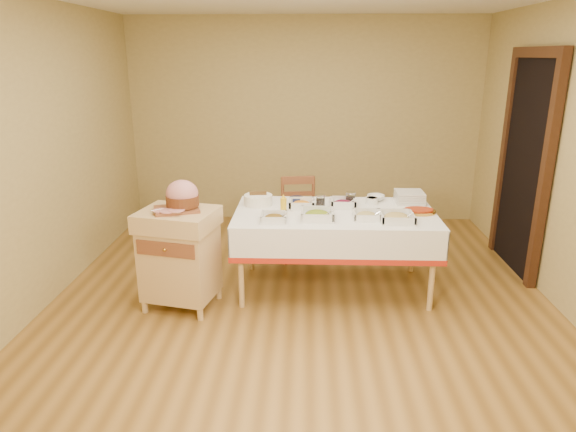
{
  "coord_description": "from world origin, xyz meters",
  "views": [
    {
      "loc": [
        0.04,
        -4.19,
        2.13
      ],
      "look_at": [
        -0.12,
        0.2,
        0.74
      ],
      "focal_mm": 32.0,
      "sensor_mm": 36.0,
      "label": 1
    }
  ],
  "objects_px": {
    "dining_chair": "(299,218)",
    "plate_stack": "(409,197)",
    "butcher_cart": "(180,253)",
    "brass_platter": "(419,211)",
    "dining_table": "(334,228)",
    "preserve_jar_left": "(321,201)",
    "bread_basket": "(258,200)",
    "preserve_jar_right": "(350,199)",
    "ham_on_board": "(181,197)",
    "mustard_bottle": "(283,205)"
  },
  "relations": [
    {
      "from": "bread_basket",
      "to": "plate_stack",
      "type": "distance_m",
      "value": 1.46
    },
    {
      "from": "preserve_jar_right",
      "to": "plate_stack",
      "type": "xyz_separation_m",
      "value": [
        0.57,
        0.09,
        0.0
      ]
    },
    {
      "from": "preserve_jar_left",
      "to": "butcher_cart",
      "type": "bearing_deg",
      "value": -154.5
    },
    {
      "from": "dining_table",
      "to": "preserve_jar_right",
      "type": "distance_m",
      "value": 0.36
    },
    {
      "from": "preserve_jar_right",
      "to": "brass_platter",
      "type": "xyz_separation_m",
      "value": [
        0.6,
        -0.25,
        -0.04
      ]
    },
    {
      "from": "dining_table",
      "to": "butcher_cart",
      "type": "distance_m",
      "value": 1.41
    },
    {
      "from": "dining_chair",
      "to": "brass_platter",
      "type": "height_order",
      "value": "dining_chair"
    },
    {
      "from": "bread_basket",
      "to": "preserve_jar_left",
      "type": "bearing_deg",
      "value": -2.3
    },
    {
      "from": "dining_table",
      "to": "bread_basket",
      "type": "distance_m",
      "value": 0.78
    },
    {
      "from": "dining_table",
      "to": "brass_platter",
      "type": "relative_size",
      "value": 5.98
    },
    {
      "from": "dining_chair",
      "to": "plate_stack",
      "type": "bearing_deg",
      "value": -23.17
    },
    {
      "from": "dining_table",
      "to": "brass_platter",
      "type": "distance_m",
      "value": 0.78
    },
    {
      "from": "preserve_jar_right",
      "to": "mustard_bottle",
      "type": "distance_m",
      "value": 0.7
    },
    {
      "from": "preserve_jar_right",
      "to": "brass_platter",
      "type": "height_order",
      "value": "preserve_jar_right"
    },
    {
      "from": "brass_platter",
      "to": "plate_stack",
      "type": "bearing_deg",
      "value": 93.85
    },
    {
      "from": "dining_chair",
      "to": "plate_stack",
      "type": "height_order",
      "value": "dining_chair"
    },
    {
      "from": "bread_basket",
      "to": "brass_platter",
      "type": "xyz_separation_m",
      "value": [
        1.47,
        -0.22,
        -0.03
      ]
    },
    {
      "from": "dining_table",
      "to": "brass_platter",
      "type": "xyz_separation_m",
      "value": [
        0.75,
        -0.02,
        0.18
      ]
    },
    {
      "from": "butcher_cart",
      "to": "brass_platter",
      "type": "distance_m",
      "value": 2.16
    },
    {
      "from": "butcher_cart",
      "to": "ham_on_board",
      "type": "xyz_separation_m",
      "value": [
        0.04,
        0.03,
        0.49
      ]
    },
    {
      "from": "ham_on_board",
      "to": "plate_stack",
      "type": "xyz_separation_m",
      "value": [
        2.04,
        0.7,
        -0.17
      ]
    },
    {
      "from": "butcher_cart",
      "to": "preserve_jar_right",
      "type": "bearing_deg",
      "value": 23.09
    },
    {
      "from": "dining_table",
      "to": "butcher_cart",
      "type": "xyz_separation_m",
      "value": [
        -1.35,
        -0.41,
        -0.1
      ]
    },
    {
      "from": "dining_table",
      "to": "ham_on_board",
      "type": "height_order",
      "value": "ham_on_board"
    },
    {
      "from": "brass_platter",
      "to": "bread_basket",
      "type": "bearing_deg",
      "value": 171.69
    },
    {
      "from": "butcher_cart",
      "to": "brass_platter",
      "type": "height_order",
      "value": "butcher_cart"
    },
    {
      "from": "mustard_bottle",
      "to": "preserve_jar_left",
      "type": "bearing_deg",
      "value": 35.87
    },
    {
      "from": "mustard_bottle",
      "to": "brass_platter",
      "type": "height_order",
      "value": "mustard_bottle"
    },
    {
      "from": "preserve_jar_left",
      "to": "bread_basket",
      "type": "xyz_separation_m",
      "value": [
        -0.59,
        0.02,
        -0.0
      ]
    },
    {
      "from": "plate_stack",
      "to": "brass_platter",
      "type": "bearing_deg",
      "value": -86.15
    },
    {
      "from": "dining_chair",
      "to": "preserve_jar_left",
      "type": "xyz_separation_m",
      "value": [
        0.21,
        -0.6,
        0.36
      ]
    },
    {
      "from": "butcher_cart",
      "to": "preserve_jar_left",
      "type": "distance_m",
      "value": 1.39
    },
    {
      "from": "dining_chair",
      "to": "ham_on_board",
      "type": "relative_size",
      "value": 2.27
    },
    {
      "from": "dining_chair",
      "to": "plate_stack",
      "type": "relative_size",
      "value": 3.34
    },
    {
      "from": "butcher_cart",
      "to": "preserve_jar_left",
      "type": "xyz_separation_m",
      "value": [
        1.22,
        0.58,
        0.31
      ]
    },
    {
      "from": "dining_table",
      "to": "ham_on_board",
      "type": "xyz_separation_m",
      "value": [
        -1.31,
        -0.38,
        0.39
      ]
    },
    {
      "from": "dining_table",
      "to": "preserve_jar_right",
      "type": "height_order",
      "value": "preserve_jar_right"
    },
    {
      "from": "dining_chair",
      "to": "butcher_cart",
      "type": "bearing_deg",
      "value": -130.5
    },
    {
      "from": "mustard_bottle",
      "to": "brass_platter",
      "type": "relative_size",
      "value": 0.59
    },
    {
      "from": "preserve_jar_right",
      "to": "brass_platter",
      "type": "distance_m",
      "value": 0.65
    },
    {
      "from": "bread_basket",
      "to": "plate_stack",
      "type": "bearing_deg",
      "value": 4.88
    },
    {
      "from": "dining_table",
      "to": "dining_chair",
      "type": "xyz_separation_m",
      "value": [
        -0.34,
        0.78,
        -0.15
      ]
    },
    {
      "from": "dining_chair",
      "to": "ham_on_board",
      "type": "bearing_deg",
      "value": -130.13
    },
    {
      "from": "ham_on_board",
      "to": "preserve_jar_left",
      "type": "relative_size",
      "value": 3.41
    },
    {
      "from": "ham_on_board",
      "to": "bread_basket",
      "type": "height_order",
      "value": "ham_on_board"
    },
    {
      "from": "bread_basket",
      "to": "plate_stack",
      "type": "xyz_separation_m",
      "value": [
        1.45,
        0.12,
        0.01
      ]
    },
    {
      "from": "dining_table",
      "to": "plate_stack",
      "type": "relative_size",
      "value": 6.95
    },
    {
      "from": "preserve_jar_left",
      "to": "bread_basket",
      "type": "height_order",
      "value": "bread_basket"
    },
    {
      "from": "dining_table",
      "to": "plate_stack",
      "type": "distance_m",
      "value": 0.83
    },
    {
      "from": "dining_table",
      "to": "mustard_bottle",
      "type": "relative_size",
      "value": 10.21
    }
  ]
}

